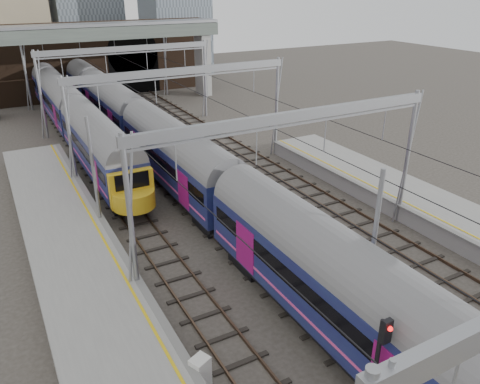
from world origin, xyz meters
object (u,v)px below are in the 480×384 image
train_main (140,127)px  train_second (62,102)px  signal_near_left (378,361)px  relay_cabinet (200,373)px

train_main → train_second: bearing=107.5°
signal_near_left → relay_cabinet: 6.29m
signal_near_left → relay_cabinet: size_ratio=3.42×
train_second → train_main: bearing=-72.5°
signal_near_left → relay_cabinet: (-4.15, 4.18, -2.20)m
train_main → signal_near_left: 29.05m
train_second → signal_near_left: size_ratio=10.67×
train_second → signal_near_left: train_second is taller
train_main → train_second: 13.32m
train_main → relay_cabinet: train_main is taller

